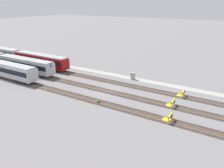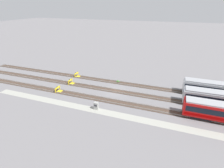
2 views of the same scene
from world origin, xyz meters
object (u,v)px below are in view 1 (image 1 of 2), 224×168
at_px(bumper_stop_near_inner_track, 172,104).
at_px(electrical_cabinet, 133,76).
at_px(subway_car_front_row_left_inner, 41,60).
at_px(weed_clump, 98,101).
at_px(subway_car_back_row_leftmost, 7,70).
at_px(bumper_stop_middle_track, 169,118).
at_px(subway_car_front_row_rightmost, 25,65).
at_px(bumper_stop_nearest_track, 182,94).

height_order(bumper_stop_near_inner_track, electrical_cabinet, electrical_cabinet).
relative_size(subway_car_front_row_left_inner, weed_clump, 19.58).
distance_m(subway_car_back_row_leftmost, electrical_cabinet, 29.67).
distance_m(subway_car_back_row_leftmost, bumper_stop_middle_track, 38.95).
relative_size(subway_car_back_row_leftmost, bumper_stop_near_inner_track, 8.99).
bearing_deg(bumper_stop_middle_track, electrical_cabinet, -47.96).
bearing_deg(electrical_cabinet, subway_car_front_row_left_inner, 9.13).
height_order(subway_car_front_row_rightmost, bumper_stop_near_inner_track, subway_car_front_row_rightmost).
bearing_deg(subway_car_front_row_rightmost, bumper_stop_nearest_track, -172.26).
height_order(bumper_stop_nearest_track, bumper_stop_middle_track, same).
relative_size(subway_car_front_row_left_inner, bumper_stop_near_inner_track, 8.99).
bearing_deg(weed_clump, subway_car_front_row_left_inner, -22.14).
xyz_separation_m(subway_car_front_row_rightmost, electrical_cabinet, (-25.88, -9.36, -1.24)).
relative_size(bumper_stop_middle_track, weed_clump, 2.18).
relative_size(subway_car_front_row_rightmost, bumper_stop_near_inner_track, 9.01).
distance_m(bumper_stop_nearest_track, weed_clump, 16.20).
xyz_separation_m(bumper_stop_nearest_track, bumper_stop_middle_track, (-0.66, 10.31, 0.00)).
bearing_deg(weed_clump, subway_car_front_row_rightmost, -11.69).
height_order(subway_car_back_row_leftmost, bumper_stop_near_inner_track, subway_car_back_row_leftmost).
bearing_deg(electrical_cabinet, bumper_stop_middle_track, 132.04).
height_order(subway_car_front_row_left_inner, bumper_stop_nearest_track, subway_car_front_row_left_inner).
bearing_deg(subway_car_front_row_left_inner, bumper_stop_nearest_track, -180.00).
bearing_deg(subway_car_front_row_left_inner, electrical_cabinet, -170.87).
bearing_deg(weed_clump, bumper_stop_middle_track, -178.84).
bearing_deg(bumper_stop_middle_track, bumper_stop_nearest_track, -86.31).
bearing_deg(bumper_stop_near_inner_track, bumper_stop_nearest_track, -94.74).
bearing_deg(subway_car_front_row_left_inner, bumper_stop_near_inner_track, 172.24).
distance_m(bumper_stop_middle_track, electrical_cabinet, 19.48).
relative_size(bumper_stop_near_inner_track, weed_clump, 2.18).
bearing_deg(subway_car_back_row_leftmost, bumper_stop_near_inner_track, -172.24).
bearing_deg(bumper_stop_nearest_track, weed_clump, 40.75).
bearing_deg(bumper_stop_near_inner_track, subway_car_front_row_rightmost, 0.07).
distance_m(subway_car_front_row_left_inner, electrical_cabinet, 26.24).
bearing_deg(subway_car_front_row_rightmost, subway_car_front_row_left_inner, -90.00).
bearing_deg(weed_clump, subway_car_back_row_leftmost, -0.59).
xyz_separation_m(subway_car_front_row_left_inner, subway_car_front_row_rightmost, (0.00, 5.20, 0.00)).
bearing_deg(subway_car_back_row_leftmost, electrical_cabinet, -150.80).
distance_m(bumper_stop_near_inner_track, electrical_cabinet, 15.15).
bearing_deg(bumper_stop_middle_track, subway_car_front_row_left_inner, -14.84).
height_order(subway_car_front_row_left_inner, weed_clump, subway_car_front_row_left_inner).
height_order(bumper_stop_near_inner_track, weed_clump, bumper_stop_near_inner_track).
relative_size(subway_car_front_row_rightmost, weed_clump, 19.62).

